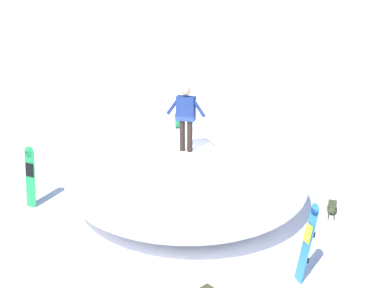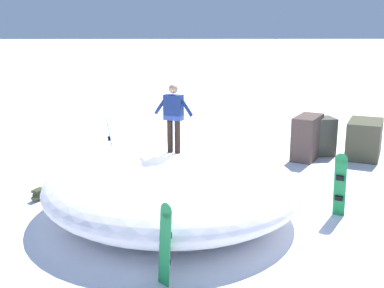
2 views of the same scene
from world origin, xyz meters
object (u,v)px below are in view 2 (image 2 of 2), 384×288
object	(u,v)px
snowboard_tertiary_upright	(165,243)
backpack_near	(176,160)
snowboard_primary_upright	(111,144)
snowboard_secondary_upright	(340,184)
snowboarder_standing	(174,114)
backpack_far	(38,195)

from	to	relation	value
snowboard_tertiary_upright	backpack_near	world-z (taller)	snowboard_tertiary_upright
snowboard_primary_upright	snowboard_secondary_upright	xyz separation A→B (m)	(6.15, -3.97, -0.03)
snowboard_primary_upright	backpack_near	size ratio (longest dim) A/B	3.36
snowboarder_standing	snowboard_secondary_upright	xyz separation A→B (m)	(4.06, -0.43, -1.68)
snowboard_primary_upright	backpack_far	distance (m)	3.22
snowboarder_standing	snowboard_tertiary_upright	xyz separation A→B (m)	(-0.10, -3.54, -1.72)
snowboard_secondary_upright	backpack_near	distance (m)	6.16
snowboarder_standing	backpack_far	world-z (taller)	snowboarder_standing
snowboarder_standing	backpack_far	xyz separation A→B (m)	(-3.70, 0.85, -2.37)
snowboard_primary_upright	backpack_far	bearing A→B (deg)	-121.07
snowboarder_standing	snowboard_tertiary_upright	bearing A→B (deg)	-91.55
snowboard_secondary_upright	snowboard_primary_upright	bearing A→B (deg)	147.16
snowboard_secondary_upright	backpack_far	distance (m)	7.90
snowboard_primary_upright	backpack_near	distance (m)	2.25
snowboard_primary_upright	snowboard_secondary_upright	bearing A→B (deg)	-32.84
snowboard_primary_upright	backpack_far	xyz separation A→B (m)	(-1.62, -2.69, -0.72)
snowboard_primary_upright	snowboard_tertiary_upright	bearing A→B (deg)	-74.30
snowboard_secondary_upright	backpack_far	bearing A→B (deg)	170.63
snowboard_tertiary_upright	snowboarder_standing	bearing A→B (deg)	88.45
backpack_far	backpack_near	bearing A→B (deg)	41.68
snowboarder_standing	backpack_near	world-z (taller)	snowboarder_standing
snowboard_primary_upright	backpack_far	size ratio (longest dim) A/B	2.67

